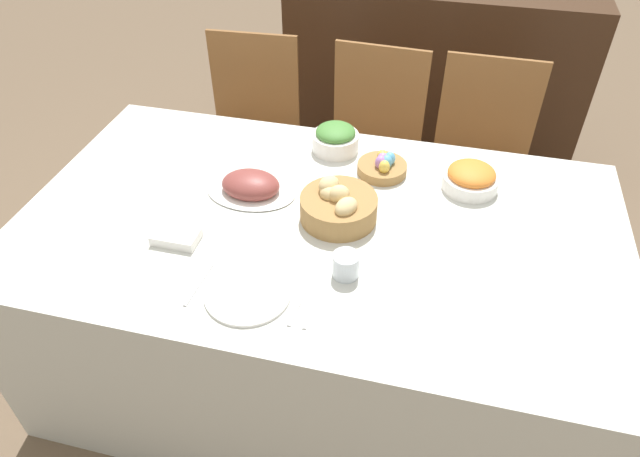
% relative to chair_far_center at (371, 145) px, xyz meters
% --- Properties ---
extents(ground_plane, '(12.00, 12.00, 0.00)m').
position_rel_chair_far_center_xyz_m(ground_plane, '(-0.03, -0.88, -0.49)').
color(ground_plane, brown).
extents(dining_table, '(1.89, 1.09, 0.75)m').
position_rel_chair_far_center_xyz_m(dining_table, '(-0.03, -0.88, -0.12)').
color(dining_table, silver).
rests_on(dining_table, ground).
extents(chair_far_center, '(0.44, 0.44, 0.91)m').
position_rel_chair_far_center_xyz_m(chair_far_center, '(0.00, 0.00, 0.00)').
color(chair_far_center, brown).
rests_on(chair_far_center, ground).
extents(chair_far_left, '(0.44, 0.44, 0.91)m').
position_rel_chair_far_center_xyz_m(chair_far_left, '(-0.58, 0.00, 0.00)').
color(chair_far_left, brown).
rests_on(chair_far_left, ground).
extents(chair_far_right, '(0.43, 0.43, 0.91)m').
position_rel_chair_far_center_xyz_m(chair_far_right, '(0.48, 0.00, 0.00)').
color(chair_far_right, brown).
rests_on(chair_far_right, ground).
extents(sideboard, '(1.54, 0.44, 0.99)m').
position_rel_chair_far_center_xyz_m(sideboard, '(0.21, 0.73, 0.00)').
color(sideboard, '#3D2616').
rests_on(sideboard, ground).
extents(bread_basket, '(0.24, 0.24, 0.13)m').
position_rel_chair_far_center_xyz_m(bread_basket, '(0.03, -0.85, 0.31)').
color(bread_basket, '#9E7542').
rests_on(bread_basket, dining_table).
extents(egg_basket, '(0.17, 0.17, 0.08)m').
position_rel_chair_far_center_xyz_m(egg_basket, '(0.12, -0.58, 0.29)').
color(egg_basket, '#9E7542').
rests_on(egg_basket, dining_table).
extents(ham_platter, '(0.30, 0.21, 0.08)m').
position_rel_chair_far_center_xyz_m(ham_platter, '(-0.28, -0.79, 0.29)').
color(ham_platter, white).
rests_on(ham_platter, dining_table).
extents(green_salad_bowl, '(0.17, 0.17, 0.10)m').
position_rel_chair_far_center_xyz_m(green_salad_bowl, '(-0.07, -0.47, 0.31)').
color(green_salad_bowl, white).
rests_on(green_salad_bowl, dining_table).
extents(carrot_bowl, '(0.19, 0.19, 0.09)m').
position_rel_chair_far_center_xyz_m(carrot_bowl, '(0.42, -0.59, 0.30)').
color(carrot_bowl, white).
rests_on(carrot_bowl, dining_table).
extents(dinner_plate, '(0.24, 0.24, 0.01)m').
position_rel_chair_far_center_xyz_m(dinner_plate, '(-0.14, -1.23, 0.26)').
color(dinner_plate, white).
rests_on(dinner_plate, dining_table).
extents(fork, '(0.02, 0.16, 0.00)m').
position_rel_chair_far_center_xyz_m(fork, '(-0.29, -1.23, 0.26)').
color(fork, silver).
rests_on(fork, dining_table).
extents(knife, '(0.02, 0.16, 0.00)m').
position_rel_chair_far_center_xyz_m(knife, '(0.00, -1.23, 0.26)').
color(knife, silver).
rests_on(knife, dining_table).
extents(spoon, '(0.02, 0.16, 0.00)m').
position_rel_chair_far_center_xyz_m(spoon, '(0.03, -1.23, 0.26)').
color(spoon, silver).
rests_on(spoon, dining_table).
extents(drinking_cup, '(0.08, 0.08, 0.07)m').
position_rel_chair_far_center_xyz_m(drinking_cup, '(0.10, -1.09, 0.30)').
color(drinking_cup, silver).
rests_on(drinking_cup, dining_table).
extents(butter_dish, '(0.14, 0.08, 0.03)m').
position_rel_chair_far_center_xyz_m(butter_dish, '(-0.42, -1.07, 0.27)').
color(butter_dish, white).
rests_on(butter_dish, dining_table).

